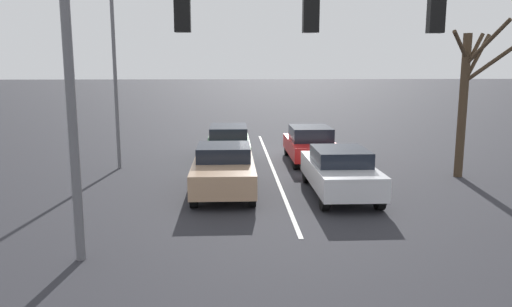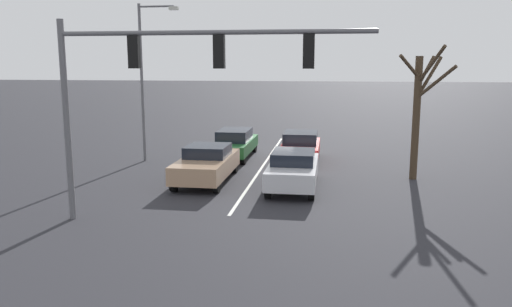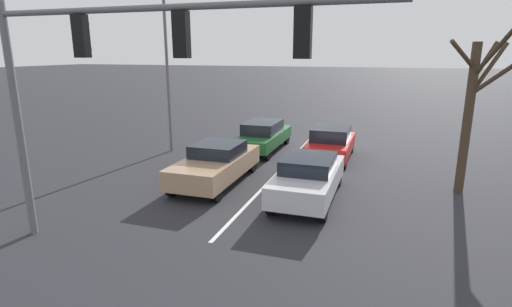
# 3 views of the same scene
# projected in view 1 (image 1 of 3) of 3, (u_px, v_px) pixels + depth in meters

# --- Properties ---
(ground_plane) EXTENTS (240.00, 240.00, 0.00)m
(ground_plane) POSITION_uv_depth(u_px,v_px,m) (267.00, 155.00, 23.02)
(ground_plane) COLOR #28282D
(lane_stripe_left_divider) EXTENTS (0.12, 17.31, 0.01)m
(lane_stripe_left_divider) POSITION_uv_depth(u_px,v_px,m) (272.00, 166.00, 20.40)
(lane_stripe_left_divider) COLOR silver
(lane_stripe_left_divider) RESTS_ON ground_plane
(car_tan_midlane_front) EXTENTS (1.95, 4.77, 1.51)m
(car_tan_midlane_front) POSITION_uv_depth(u_px,v_px,m) (224.00, 168.00, 16.27)
(car_tan_midlane_front) COLOR tan
(car_tan_midlane_front) RESTS_ON ground_plane
(car_silver_leftlane_front) EXTENTS (1.85, 4.61, 1.50)m
(car_silver_leftlane_front) POSITION_uv_depth(u_px,v_px,m) (340.00, 171.00, 15.82)
(car_silver_leftlane_front) COLOR silver
(car_silver_leftlane_front) RESTS_ON ground_plane
(car_darkgreen_midlane_second) EXTENTS (1.79, 4.77, 1.50)m
(car_darkgreen_midlane_second) POSITION_uv_depth(u_px,v_px,m) (229.00, 142.00, 21.67)
(car_darkgreen_midlane_second) COLOR #1E5928
(car_darkgreen_midlane_second) RESTS_ON ground_plane
(car_red_leftlane_second) EXTENTS (1.87, 4.26, 1.51)m
(car_red_leftlane_second) POSITION_uv_depth(u_px,v_px,m) (310.00, 144.00, 21.28)
(car_red_leftlane_second) COLOR red
(car_red_leftlane_second) RESTS_ON ground_plane
(traffic_signal_gantry) EXTENTS (9.40, 0.37, 6.20)m
(traffic_signal_gantry) POSITION_uv_depth(u_px,v_px,m) (223.00, 39.00, 10.03)
(traffic_signal_gantry) COLOR slate
(traffic_signal_gantry) RESTS_ON ground_plane
(street_lamp_right_shoulder) EXTENTS (2.04, 0.24, 7.76)m
(street_lamp_right_shoulder) POSITION_uv_depth(u_px,v_px,m) (120.00, 54.00, 19.27)
(street_lamp_right_shoulder) COLOR slate
(street_lamp_right_shoulder) RESTS_ON ground_plane
(bare_tree_near) EXTENTS (2.24, 1.91, 5.61)m
(bare_tree_near) POSITION_uv_depth(u_px,v_px,m) (467.00, 93.00, 17.92)
(bare_tree_near) COLOR #423323
(bare_tree_near) RESTS_ON ground_plane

